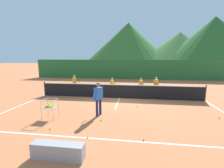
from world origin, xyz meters
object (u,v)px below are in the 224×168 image
at_px(tennis_ball_1, 219,118).
at_px(tennis_ball_6, 114,99).
at_px(tennis_ball_0, 88,137).
at_px(tennis_ball_2, 50,129).
at_px(student_1, 112,84).
at_px(courtside_bench, 58,151).
at_px(tennis_ball_7, 144,140).
at_px(student_3, 156,84).
at_px(student_0, 75,82).
at_px(tennis_ball_3, 101,120).
at_px(tennis_ball_5, 137,106).
at_px(instructor, 98,96).
at_px(tennis_net, 120,91).
at_px(student_2, 141,84).
at_px(tennis_ball_4, 136,100).
at_px(ball_cart, 50,106).

relative_size(tennis_ball_1, tennis_ball_6, 1.00).
distance_m(tennis_ball_0, tennis_ball_2, 1.74).
distance_m(student_1, courtside_bench, 8.64).
bearing_deg(tennis_ball_7, student_3, 80.34).
distance_m(student_0, tennis_ball_3, 7.15).
relative_size(student_1, tennis_ball_5, 17.84).
bearing_deg(tennis_ball_6, courtside_bench, -96.24).
bearing_deg(student_0, courtside_bench, -71.96).
relative_size(instructor, courtside_bench, 1.10).
relative_size(student_0, student_1, 1.09).
bearing_deg(tennis_net, tennis_ball_1, -32.51).
bearing_deg(student_0, student_2, -2.50).
height_order(tennis_ball_4, courtside_bench, courtside_bench).
bearing_deg(tennis_ball_5, student_3, 66.75).
relative_size(tennis_ball_3, tennis_ball_7, 1.00).
xyz_separation_m(tennis_ball_5, tennis_ball_7, (0.20, -3.84, 0.00)).
xyz_separation_m(ball_cart, tennis_ball_2, (0.62, -1.14, -0.55)).
height_order(student_1, tennis_ball_3, student_1).
xyz_separation_m(instructor, tennis_ball_0, (0.14, -2.31, -0.95)).
height_order(instructor, tennis_ball_7, instructor).
bearing_deg(tennis_net, tennis_ball_7, -76.34).
bearing_deg(tennis_ball_6, student_0, 146.90).
xyz_separation_m(student_0, tennis_ball_5, (5.19, -3.84, -0.76)).
bearing_deg(tennis_ball_7, courtside_bench, -150.75).
distance_m(instructor, tennis_ball_2, 2.60).
distance_m(tennis_ball_0, tennis_ball_5, 4.31).
height_order(tennis_net, ball_cart, tennis_net).
bearing_deg(student_2, ball_cart, -126.26).
xyz_separation_m(student_2, tennis_ball_3, (-1.94, -5.91, -0.70)).
distance_m(tennis_ball_5, tennis_ball_6, 2.10).
distance_m(instructor, tennis_ball_1, 5.77).
relative_size(tennis_ball_5, tennis_ball_6, 1.00).
height_order(student_0, tennis_ball_4, student_0).
bearing_deg(tennis_ball_0, tennis_ball_4, 72.06).
distance_m(student_3, tennis_ball_6, 3.53).
bearing_deg(student_0, student_3, -4.96).
xyz_separation_m(tennis_net, tennis_ball_0, (-0.56, -5.84, -0.47)).
distance_m(student_3, tennis_ball_5, 3.65).
height_order(instructor, courtside_bench, instructor).
relative_size(instructor, tennis_ball_1, 24.17).
distance_m(student_2, ball_cart, 7.38).
bearing_deg(tennis_ball_4, student_0, 153.82).
bearing_deg(student_3, student_1, 177.60).
relative_size(student_0, student_2, 1.09).
bearing_deg(student_3, tennis_ball_5, -113.25).
bearing_deg(courtside_bench, student_1, 87.95).
height_order(tennis_net, tennis_ball_6, tennis_net).
xyz_separation_m(tennis_ball_0, tennis_ball_3, (0.13, 1.63, 0.00)).
bearing_deg(tennis_ball_6, tennis_ball_0, -92.56).
relative_size(tennis_net, tennis_ball_3, 165.33).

